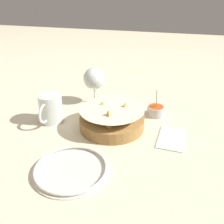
{
  "coord_description": "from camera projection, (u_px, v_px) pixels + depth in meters",
  "views": [
    {
      "loc": [
        0.76,
        0.21,
        0.48
      ],
      "look_at": [
        -0.0,
        0.01,
        0.06
      ],
      "focal_mm": 40.0,
      "sensor_mm": 36.0,
      "label": 1
    }
  ],
  "objects": [
    {
      "name": "wine_glass",
      "position": [
        94.0,
        79.0,
        1.06
      ],
      "size": [
        0.09,
        0.09,
        0.16
      ],
      "color": "silver",
      "rests_on": "ground_plane"
    },
    {
      "name": "sauce_cup",
      "position": [
        156.0,
        110.0,
        0.99
      ],
      "size": [
        0.08,
        0.07,
        0.13
      ],
      "color": "#B7B7BC",
      "rests_on": "ground_plane"
    },
    {
      "name": "napkin",
      "position": [
        171.0,
        138.0,
        0.85
      ],
      "size": [
        0.15,
        0.09,
        0.01
      ],
      "color": "white",
      "rests_on": "ground_plane"
    },
    {
      "name": "side_plate",
      "position": [
        71.0,
        169.0,
        0.7
      ],
      "size": [
        0.22,
        0.22,
        0.01
      ],
      "color": "silver",
      "rests_on": "ground_plane"
    },
    {
      "name": "food_basket",
      "position": [
        112.0,
        119.0,
        0.9
      ],
      "size": [
        0.23,
        0.23,
        0.1
      ],
      "color": "olive",
      "rests_on": "ground_plane"
    },
    {
      "name": "ground_plane",
      "position": [
        110.0,
        127.0,
        0.92
      ],
      "size": [
        4.0,
        4.0,
        0.0
      ],
      "primitive_type": "plane",
      "color": "beige"
    },
    {
      "name": "beer_mug",
      "position": [
        51.0,
        109.0,
        0.94
      ],
      "size": [
        0.13,
        0.09,
        0.11
      ],
      "color": "silver",
      "rests_on": "ground_plane"
    }
  ]
}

